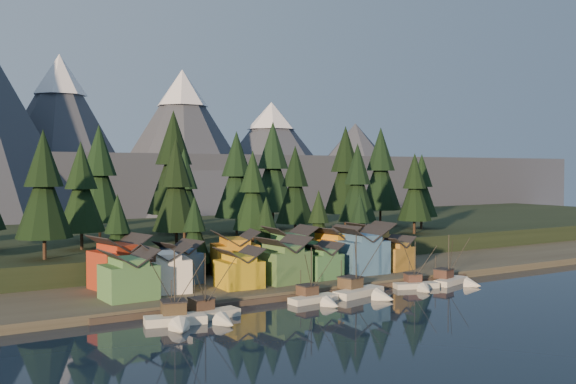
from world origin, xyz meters
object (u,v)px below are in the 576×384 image
boat_1 (211,307)px  house_back_0 (119,260)px  boat_5 (418,279)px  boat_4 (364,284)px  boat_6 (456,274)px  house_front_1 (166,267)px  house_back_1 (178,261)px  boat_3 (317,292)px  house_front_0 (129,273)px  boat_0 (176,309)px

boat_1 → house_back_0: bearing=98.5°
boat_5 → boat_4: bearing=-158.5°
boat_5 → boat_6: (9.85, -0.44, 0.26)m
house_front_1 → house_back_1: (4.99, 6.58, -0.19)m
boat_6 → boat_3: bearing=163.7°
house_front_0 → house_front_1: house_front_1 is taller
boat_1 → boat_5: (45.68, 2.62, -0.16)m
boat_3 → house_front_0: house_front_0 is taller
boat_1 → boat_6: 55.58m
boat_1 → house_back_1: 25.73m
boat_1 → house_front_1: bearing=85.7°
boat_3 → boat_6: bearing=-4.8°
boat_5 → house_back_0: bearing=174.9°
boat_6 → house_back_1: 56.06m
boat_4 → boat_0: bearing=170.7°
boat_3 → boat_5: size_ratio=1.05×
house_front_1 → house_back_0: size_ratio=0.91×
boat_1 → boat_4: bearing=-2.2°
boat_6 → house_front_1: 58.48m
boat_3 → boat_4: boat_4 is taller
boat_1 → boat_3: boat_1 is taller
boat_3 → house_front_1: house_front_1 is taller
boat_0 → boat_3: bearing=17.9°
boat_0 → house_front_0: bearing=110.6°
boat_5 → house_front_0: 55.57m
boat_1 → house_front_0: 17.98m
boat_6 → house_front_1: size_ratio=1.16×
boat_1 → house_front_1: (-0.50, 18.48, 3.92)m
boat_4 → boat_5: size_ratio=1.24×
boat_5 → boat_6: boat_6 is taller
house_front_0 → house_back_0: bearing=78.6°
boat_6 → boat_5: bearing=160.6°
house_back_0 → boat_6: bearing=-32.9°
boat_0 → boat_6: bearing=15.3°
boat_1 → house_back_0: 27.32m
house_front_1 → house_back_0: (-6.17, 7.61, 0.68)m
boat_6 → house_front_0: 65.25m
boat_4 → boat_5: bearing=-10.7°
boat_5 → house_front_0: size_ratio=1.15×
boat_1 → boat_3: size_ratio=1.11×
boat_4 → boat_6: 23.77m
boat_4 → boat_6: boat_4 is taller
house_front_1 → boat_4: bearing=-15.8°
boat_0 → house_back_0: 26.96m
boat_3 → house_front_1: 27.61m
boat_1 → house_front_1: 18.90m
boat_0 → house_back_1: size_ratio=1.42×
boat_1 → boat_5: boat_1 is taller
boat_1 → boat_4: size_ratio=0.94×
boat_6 → house_back_0: bearing=142.2°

